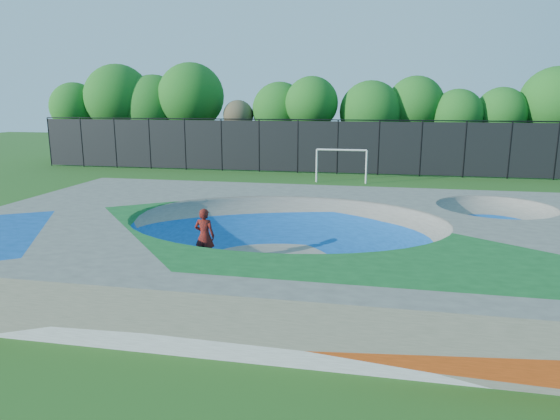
# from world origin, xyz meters

# --- Properties ---
(ground) EXTENTS (120.00, 120.00, 0.00)m
(ground) POSITION_xyz_m (0.00, 0.00, 0.00)
(ground) COLOR #205016
(ground) RESTS_ON ground
(skate_deck) EXTENTS (22.00, 14.00, 1.50)m
(skate_deck) POSITION_xyz_m (0.00, 0.00, 0.75)
(skate_deck) COLOR gray
(skate_deck) RESTS_ON ground
(skater) EXTENTS (0.71, 0.48, 1.91)m
(skater) POSITION_xyz_m (-2.62, -0.84, 0.96)
(skater) COLOR #B71E0E
(skater) RESTS_ON ground
(skateboard) EXTENTS (0.80, 0.32, 0.05)m
(skateboard) POSITION_xyz_m (-2.62, -0.84, 0.03)
(skateboard) COLOR black
(skateboard) RESTS_ON ground
(soccer_goal) EXTENTS (3.42, 0.12, 2.26)m
(soccer_goal) POSITION_xyz_m (0.61, 16.96, 1.57)
(soccer_goal) COLOR silver
(soccer_goal) RESTS_ON ground
(fence) EXTENTS (48.09, 0.09, 4.04)m
(fence) POSITION_xyz_m (0.00, 21.00, 2.10)
(fence) COLOR black
(fence) RESTS_ON ground
(treeline) EXTENTS (53.69, 7.23, 8.64)m
(treeline) POSITION_xyz_m (0.02, 26.24, 5.05)
(treeline) COLOR #463223
(treeline) RESTS_ON ground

